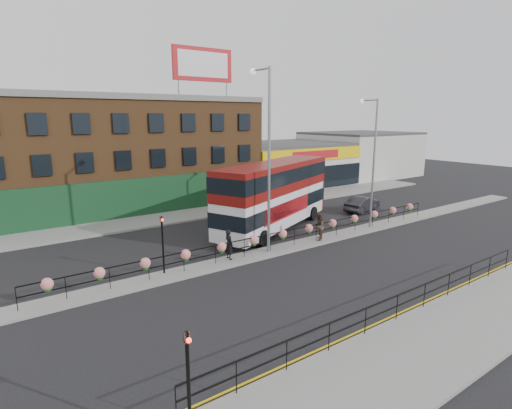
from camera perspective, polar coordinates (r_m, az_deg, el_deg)
ground at (r=26.31m, az=3.80°, el=-6.48°), size 120.00×120.00×0.00m
south_pavement at (r=19.30m, az=27.69°, el=-15.06°), size 60.00×4.00×0.15m
north_pavement at (r=36.02m, az=-8.29°, el=-1.24°), size 60.00×4.00×0.15m
median at (r=26.28m, az=3.80°, el=-6.33°), size 60.00×1.60×0.15m
yellow_line_inner at (r=20.30m, az=21.78°, el=-13.31°), size 60.00×0.10×0.01m
yellow_line_outer at (r=20.22m, az=22.22°, el=-13.46°), size 60.00×0.10×0.01m
brick_building at (r=41.09m, az=-18.67°, el=7.07°), size 25.00×12.21×10.30m
supermarket at (r=50.76m, az=3.76°, el=5.79°), size 15.00×12.25×5.30m
warehouse_east at (r=61.10m, az=14.61°, el=7.02°), size 14.50×12.00×6.30m
billboard at (r=39.09m, az=-7.59°, el=19.20°), size 6.00×0.29×4.40m
median_railing at (r=25.99m, az=3.83°, el=-4.30°), size 30.04×0.56×1.23m
south_railing at (r=18.18m, az=19.55°, el=-12.91°), size 20.04×0.05×1.12m
double_decker_bus at (r=30.29m, az=2.72°, el=2.26°), size 12.87×7.80×5.16m
car at (r=37.78m, az=14.97°, el=0.09°), size 3.36×4.94×1.41m
pedestrian_a at (r=23.99m, az=-3.88°, el=-5.69°), size 0.68×0.46×1.83m
pedestrian_b at (r=27.87m, az=8.93°, el=-3.14°), size 1.64×1.63×1.91m
lamp_column_west at (r=24.38m, az=1.48°, el=8.43°), size 0.40×1.97×11.25m
lamp_column_east at (r=31.39m, az=16.20°, el=7.15°), size 0.35×1.70×9.68m
traffic_light_south at (r=10.92m, az=-9.72°, el=-21.48°), size 0.15×0.28×3.65m
traffic_light_median at (r=21.99m, az=-13.25°, el=-3.88°), size 0.15×0.28×3.65m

